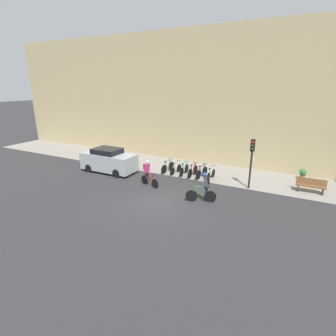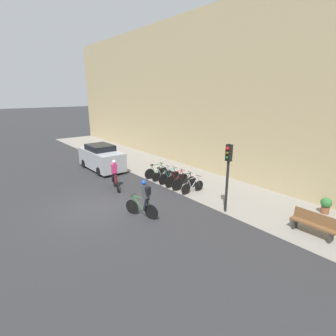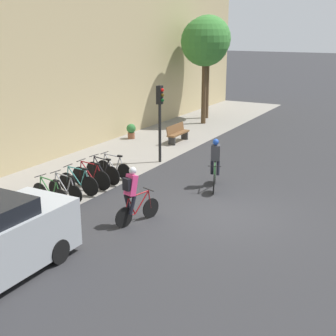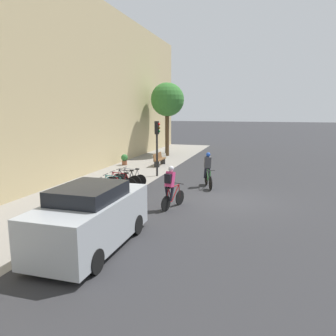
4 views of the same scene
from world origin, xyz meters
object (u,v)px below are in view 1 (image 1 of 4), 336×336
parked_bike_0 (168,167)px  bench (311,185)px  parked_car (109,161)px  cyclist_pink (148,172)px  parked_bike_2 (184,170)px  parked_bike_1 (176,169)px  cyclist_grey (204,187)px  parked_bike_5 (211,174)px  potted_plant (303,173)px  parked_bike_4 (202,172)px  traffic_light_pole (252,155)px  parked_bike_3 (193,171)px

parked_bike_0 → bench: bearing=3.4°
parked_car → cyclist_pink: bearing=-14.9°
parked_bike_2 → parked_bike_1: bearing=-179.9°
cyclist_grey → cyclist_pink: bearing=170.0°
parked_bike_5 → potted_plant: bearing=27.4°
parked_bike_1 → parked_car: 5.22m
parked_bike_0 → potted_plant: 9.80m
parked_bike_4 → cyclist_pink: bearing=-131.1°
parked_car → cyclist_grey: bearing=-12.5°
parked_bike_1 → traffic_light_pole: bearing=-4.9°
cyclist_pink → potted_plant: size_ratio=2.24×
parked_bike_0 → parked_bike_4: parked_bike_4 is taller
parked_bike_2 → traffic_light_pole: size_ratio=0.52×
parked_bike_1 → parked_car: bearing=-157.8°
potted_plant → cyclist_grey: bearing=-125.9°
parked_bike_2 → potted_plant: size_ratio=2.15×
bench → potted_plant: bearing=101.4°
parked_bike_1 → traffic_light_pole: (5.54, -0.48, 1.89)m
parked_bike_3 → parked_bike_5: bearing=-0.1°
parked_bike_0 → bench: (9.82, 0.58, 0.06)m
parked_bike_3 → parked_car: size_ratio=0.40×
cyclist_grey → traffic_light_pole: (1.89, 3.36, 1.32)m
parked_bike_5 → parked_bike_3: bearing=179.9°
parked_bike_1 → traffic_light_pole: traffic_light_pole is taller
parked_bike_3 → potted_plant: bearing=22.7°
cyclist_pink → parked_bike_0: cyclist_pink is taller
traffic_light_pole → parked_car: bearing=-171.8°
parked_bike_2 → bench: bearing=3.9°
cyclist_grey → parked_bike_3: 4.48m
cyclist_grey → bench: 7.04m
cyclist_grey → potted_plant: bearing=54.1°
parked_bike_3 → parked_bike_4: size_ratio=1.02×
traffic_light_pole → potted_plant: size_ratio=4.17×
parked_bike_1 → bench: bearing=3.6°
parked_bike_0 → parked_bike_4: (2.79, 0.00, 0.00)m
cyclist_grey → parked_bike_1: bearing=133.6°
parked_bike_5 → parked_car: (-7.60, -1.96, 0.51)m
parked_bike_4 → bench: bearing=4.7°
parked_bike_3 → parked_car: 6.52m
parked_bike_4 → potted_plant: size_ratio=2.17×
parked_bike_1 → parked_bike_4: 2.09m
parked_bike_4 → potted_plant: 7.20m
cyclist_grey → parked_bike_1: (-3.65, 3.83, -0.57)m
cyclist_pink → cyclist_grey: (4.25, -0.75, -0.00)m
bench → parked_bike_3: bearing=-175.7°
parked_bike_3 → parked_bike_5: parked_bike_3 is taller
cyclist_pink → parked_bike_1: cyclist_pink is taller
bench → potted_plant: 2.50m
traffic_light_pole → cyclist_pink: bearing=-157.0°
cyclist_pink → parked_bike_4: bearing=48.9°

